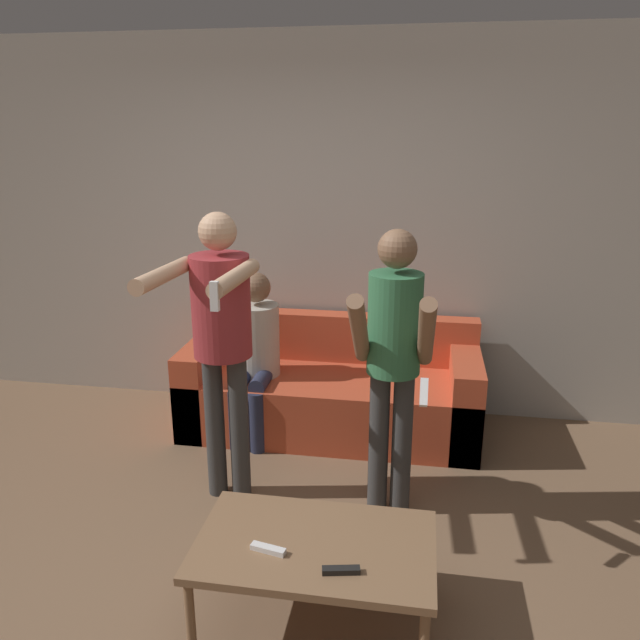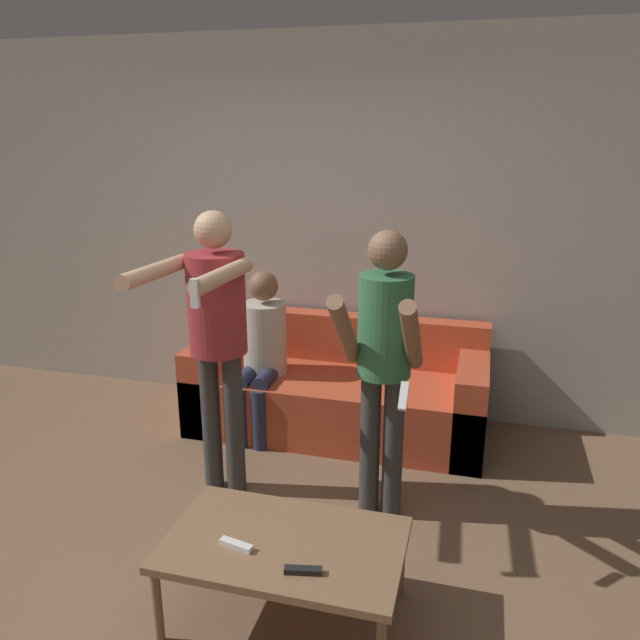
% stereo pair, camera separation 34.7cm
% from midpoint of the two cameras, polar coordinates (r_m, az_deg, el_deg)
% --- Properties ---
extents(ground_plane, '(14.00, 14.00, 0.00)m').
position_cam_midpoint_polar(ground_plane, '(3.20, -11.23, -23.59)').
color(ground_plane, brown).
extents(wall_back, '(6.40, 0.06, 2.70)m').
position_cam_midpoint_polar(wall_back, '(4.57, -2.75, 8.20)').
color(wall_back, '#B7B2A8').
rests_on(wall_back, ground_plane).
extents(couch, '(2.03, 0.79, 0.77)m').
position_cam_midpoint_polar(couch, '(4.43, -1.23, -6.65)').
color(couch, '#C64C2D').
rests_on(couch, ground_plane).
extents(person_standing_left, '(0.44, 0.78, 1.65)m').
position_cam_midpoint_polar(person_standing_left, '(3.42, -11.97, -0.62)').
color(person_standing_left, '#383838').
rests_on(person_standing_left, ground_plane).
extents(person_standing_right, '(0.40, 0.64, 1.59)m').
position_cam_midpoint_polar(person_standing_right, '(3.23, 3.70, -2.77)').
color(person_standing_right, '#383838').
rests_on(person_standing_right, ground_plane).
extents(person_seated, '(0.30, 0.53, 1.14)m').
position_cam_midpoint_polar(person_seated, '(4.28, -8.26, -2.69)').
color(person_seated, '#282D47').
rests_on(person_seated, ground_plane).
extents(coffee_table, '(1.01, 0.62, 0.40)m').
position_cam_midpoint_polar(coffee_table, '(2.82, -4.23, -20.29)').
color(coffee_table, '#846042').
rests_on(coffee_table, ground_plane).
extents(remote_near, '(0.15, 0.06, 0.02)m').
position_cam_midpoint_polar(remote_near, '(2.63, -2.12, -22.02)').
color(remote_near, black).
rests_on(remote_near, coffee_table).
extents(remote_far, '(0.15, 0.07, 0.02)m').
position_cam_midpoint_polar(remote_far, '(2.76, -8.60, -20.11)').
color(remote_far, white).
rests_on(remote_far, coffee_table).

